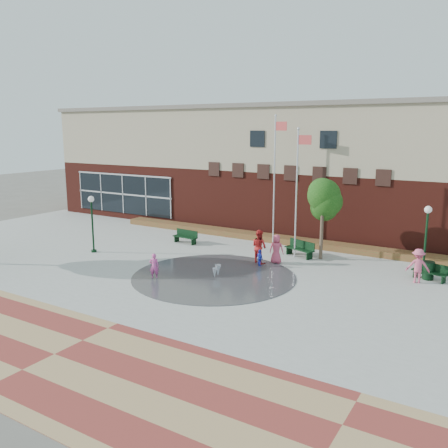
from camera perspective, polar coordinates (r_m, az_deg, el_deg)
The scene contains 22 objects.
ground at distance 22.15m, azimuth -5.45°, elevation -8.37°, with size 120.00×120.00×0.00m, color #666056.
plaza_concrete at distance 25.29m, azimuth 0.00°, elevation -5.77°, with size 46.00×18.00×0.01m, color #A8A8A0.
paver_band at distance 17.51m, azimuth -19.73°, elevation -14.57°, with size 46.00×6.00×0.01m, color maroon.
splash_pad at distance 24.48m, azimuth -1.22°, elevation -6.36°, with size 8.40×8.40×0.01m, color #383A3D.
library_building at distance 36.47m, azimuth 11.16°, elevation 6.74°, with size 44.40×10.40×9.20m.
flower_bed at distance 31.80m, azimuth 7.15°, elevation -2.28°, with size 26.00×1.20×0.40m, color #A72E23.
flagpole_left at distance 30.66m, azimuth 6.15°, elevation 6.06°, with size 0.96×0.31×8.36m.
flagpole_right at distance 27.66m, azimuth 8.81°, elevation 4.51°, with size 0.93×0.20×7.55m.
lamp_left at distance 29.83m, azimuth -15.59°, elevation 0.75°, with size 0.37×0.37×3.50m.
lamp_right at distance 26.54m, azimuth 23.16°, elevation -0.90°, with size 0.38×0.38×3.61m.
bench_left at distance 31.46m, azimuth -4.68°, elevation -1.83°, with size 1.81×0.64×0.89m.
bench_mid at distance 28.45m, azimuth 9.07°, elevation -3.32°, with size 1.99×1.17×0.97m.
bench_right at distance 25.99m, azimuth 23.48°, elevation -5.64°, with size 1.78×0.94×0.86m.
trash_can at distance 26.01m, azimuth 23.37°, elevation -5.16°, with size 0.58×0.58×0.94m.
tree_mid at distance 27.56m, azimuth 11.81°, elevation 2.74°, with size 2.80×2.80×4.72m.
water_jet_a at distance 24.51m, azimuth -0.74°, elevation -6.35°, with size 0.31×0.31×0.60m, color white.
water_jet_b at distance 24.27m, azimuth -1.13°, elevation -6.54°, with size 0.22×0.22×0.51m, color white.
child_splash at distance 24.30m, azimuth -8.41°, elevation -5.02°, with size 0.48×0.31×1.31m, color #EE51A7.
adult_red at distance 26.71m, azimuth 4.26°, elevation -2.73°, with size 0.94×0.73×1.93m, color red.
adult_pink at distance 26.79m, azimuth 6.32°, elevation -3.02°, with size 0.81×0.53×1.67m, color #D14662.
child_blue at distance 26.15m, azimuth 4.33°, elevation -4.13°, with size 0.57×0.24×0.97m, color #2235C3.
person_bench at distance 25.19m, azimuth 22.29°, elevation -4.69°, with size 1.11×0.64×1.72m, color #D85576.
Camera 1 is at (12.57, -16.64, 7.48)m, focal length 38.00 mm.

